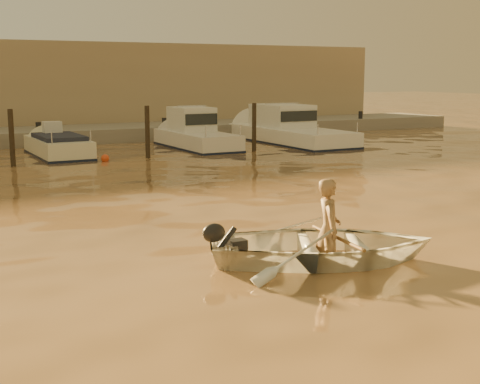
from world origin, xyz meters
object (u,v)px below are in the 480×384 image
dinghy (322,245)px  moored_boat_5 (290,129)px  person (329,229)px  moored_boat_4 (197,134)px  moored_boat_3 (58,150)px

dinghy → moored_boat_5: 20.08m
dinghy → moored_boat_5: bearing=-6.7°
person → moored_boat_4: size_ratio=0.29×
person → moored_boat_4: moored_boat_4 is taller
moored_boat_5 → person: bearing=-120.8°
moored_boat_4 → moored_boat_5: same height
moored_boat_4 → moored_boat_3: bearing=180.0°
dinghy → person: person is taller
moored_boat_5 → dinghy: bearing=-121.1°
person → dinghy: bearing=90.0°
moored_boat_3 → dinghy: bearing=-88.5°
moored_boat_4 → person: bearing=-107.5°
person → moored_boat_5: 20.07m
person → moored_boat_5: moored_boat_5 is taller
dinghy → moored_boat_5: moored_boat_5 is taller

